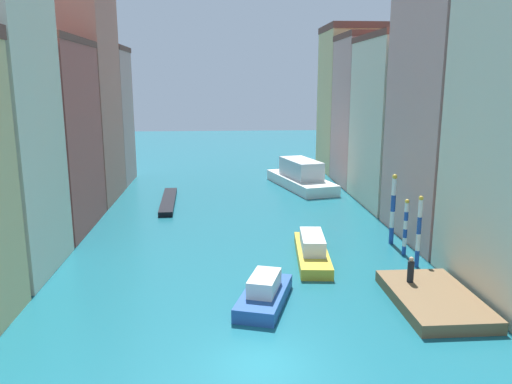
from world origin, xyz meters
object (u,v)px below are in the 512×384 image
Objects in this scene: person_on_dock at (411,270)px; motorboat_0 at (312,250)px; mooring_pole_2 at (393,208)px; motorboat_1 at (264,293)px; gondola_black at (168,201)px; mooring_pole_0 at (419,231)px; mooring_pole_1 at (405,227)px; waterfront_dock at (434,299)px; vaporetto_white at (301,177)px.

person_on_dock reaches higher than motorboat_0.
mooring_pole_2 reaches higher than motorboat_1.
gondola_black is (-17.20, 13.50, -2.37)m from mooring_pole_2.
motorboat_1 is at bearing -72.65° from gondola_black.
mooring_pole_1 is (0.05, 2.34, -0.38)m from mooring_pole_0.
mooring_pole_1 is at bearing -42.69° from gondola_black.
mooring_pole_1 is at bearing 34.75° from motorboat_1.
person_on_dock is 0.29× the size of mooring_pole_2.
motorboat_1 is at bearing -155.09° from mooring_pole_0.
mooring_pole_0 is 0.45× the size of gondola_black.
waterfront_dock is 2.02m from person_on_dock.
person_on_dock reaches higher than waterfront_dock.
mooring_pole_0 is 0.59× the size of motorboat_0.
waterfront_dock is 4.78× the size of person_on_dock.
mooring_pole_0 reaches higher than vaporetto_white.
waterfront_dock is at bearing -102.71° from mooring_pole_0.
person_on_dock is (-0.68, 1.63, 0.98)m from waterfront_dock.
person_on_dock is 6.51m from mooring_pole_1.
motorboat_1 is at bearing -119.64° from motorboat_0.
mooring_pole_1 is (1.28, 7.80, 1.65)m from waterfront_dock.
motorboat_0 is (-6.30, -2.86, -1.96)m from mooring_pole_2.
mooring_pole_2 is at bearing 77.59° from person_on_dock.
mooring_pole_1 reaches higher than person_on_dock.
person_on_dock is at bearing -107.56° from mooring_pole_1.
vaporetto_white is at bearing 92.89° from person_on_dock.
person_on_dock is 0.38× the size of mooring_pole_1.
motorboat_0 is (-5.08, 7.37, 0.31)m from waterfront_dock.
mooring_pole_2 reaches higher than person_on_dock.
mooring_pole_1 is 22.83m from vaporetto_white.
waterfront_dock is at bearing -96.78° from mooring_pole_2.
mooring_pole_2 is at bearing 91.43° from mooring_pole_1.
person_on_dock reaches higher than gondola_black.
mooring_pole_0 is 4.78m from mooring_pole_2.
mooring_pole_0 is (1.91, 3.83, 1.05)m from person_on_dock.
person_on_dock is 0.31× the size of mooring_pole_0.
waterfront_dock is at bearing -55.43° from motorboat_0.
mooring_pole_2 is at bearing 90.19° from mooring_pole_0.
person_on_dock is 4.41m from mooring_pole_0.
mooring_pole_2 reaches higher than waterfront_dock.
mooring_pole_2 is at bearing 43.23° from motorboat_1.
waterfront_dock is 1.80× the size of mooring_pole_1.
waterfront_dock is at bearing -56.02° from gondola_black.
person_on_dock is 0.19× the size of motorboat_0.
motorboat_1 is (7.16, -22.93, 0.35)m from gondola_black.
gondola_black is 1.33× the size of motorboat_0.
waterfront_dock is 1.23× the size of motorboat_1.
waterfront_dock is 5.95m from mooring_pole_0.
mooring_pole_0 is at bearing 77.29° from waterfront_dock.
vaporetto_white reaches higher than person_on_dock.
waterfront_dock reaches higher than gondola_black.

